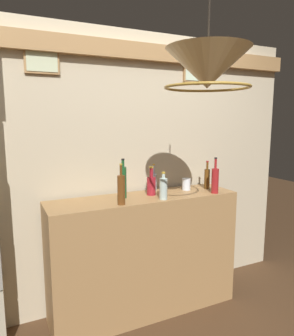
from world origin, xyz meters
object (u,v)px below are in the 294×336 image
Objects in this scene: liquor_bottle_rum at (163,188)px; liquor_bottle_vodka at (215,180)px; liquor_bottle_rye at (121,189)px; liquor_bottle_scotch at (151,185)px; liquor_bottle_port at (154,181)px; pendant_lamp at (207,69)px; liquor_bottle_mezcal at (207,178)px; liquor_bottle_amaro at (123,182)px; glass_tumbler_rocks at (186,184)px.

liquor_bottle_rum is 0.51m from liquor_bottle_vodka.
liquor_bottle_scotch is at bearing 27.10° from liquor_bottle_rye.
pendant_lamp is (-0.15, -0.97, 0.84)m from liquor_bottle_port.
liquor_bottle_rye reaches higher than liquor_bottle_port.
liquor_bottle_mezcal is at bearing 10.32° from liquor_bottle_rye.
liquor_bottle_mezcal is at bearing -17.23° from liquor_bottle_port.
pendant_lamp is (0.28, -0.66, 0.80)m from liquor_bottle_rye.
liquor_bottle_scotch is 0.75× the size of liquor_bottle_amaro.
liquor_bottle_mezcal is (0.55, 0.17, 0.01)m from liquor_bottle_rum.
liquor_bottle_vodka is 0.97× the size of liquor_bottle_amaro.
liquor_bottle_rum is 0.41m from glass_tumbler_rocks.
liquor_bottle_vodka is at bearing 47.75° from pendant_lamp.
liquor_bottle_mezcal is at bearing -1.24° from liquor_bottle_amaro.
liquor_bottle_rum is at bearing -149.68° from glass_tumbler_rocks.
liquor_bottle_vodka is 0.18m from liquor_bottle_mezcal.
liquor_bottle_port is at bearing 143.35° from liquor_bottle_vodka.
liquor_bottle_rye is 0.74m from glass_tumbler_rocks.
liquor_bottle_rum is 0.71× the size of liquor_bottle_vodka.
pendant_lamp is (-0.59, -0.65, 0.81)m from liquor_bottle_vodka.
liquor_bottle_amaro is 0.65× the size of pendant_lamp.
liquor_bottle_rum is 0.86× the size of liquor_bottle_mezcal.
glass_tumbler_rocks is (0.28, -0.11, -0.03)m from liquor_bottle_port.
liquor_bottle_vodka reaches higher than liquor_bottle_mezcal.
liquor_bottle_mezcal is 2.44× the size of glass_tumbler_rocks.
liquor_bottle_amaro reaches higher than liquor_bottle_rum.
liquor_bottle_scotch is 0.38m from liquor_bottle_rye.
liquor_bottle_mezcal is 0.21m from glass_tumbler_rocks.
liquor_bottle_port reaches higher than liquor_bottle_rum.
liquor_bottle_amaro is at bearing 64.50° from liquor_bottle_rye.
pendant_lamp reaches higher than liquor_bottle_port.
liquor_bottle_amaro is (-0.27, 0.19, 0.04)m from liquor_bottle_rum.
liquor_bottle_vodka is 1.30× the size of liquor_bottle_port.
glass_tumbler_rocks is (-0.16, 0.21, -0.06)m from liquor_bottle_vodka.
glass_tumbler_rocks is at bearing 1.76° from liquor_bottle_amaro.
liquor_bottle_amaro is 0.63m from glass_tumbler_rocks.
liquor_bottle_rye reaches higher than liquor_bottle_mezcal.
liquor_bottle_vodka is (0.53, -0.18, 0.03)m from liquor_bottle_scotch.
liquor_bottle_port is at bearing 77.05° from liquor_bottle_rum.
liquor_bottle_scotch is 2.30× the size of glass_tumbler_rocks.
liquor_bottle_vodka is at bearing -36.65° from liquor_bottle_port.
liquor_bottle_vodka is at bearing -104.03° from liquor_bottle_mezcal.
glass_tumbler_rocks is at bearing 63.45° from pendant_lamp.
liquor_bottle_port is 0.50m from liquor_bottle_mezcal.
liquor_bottle_vodka is at bearing -13.87° from liquor_bottle_amaro.
liquor_bottle_scotch is 0.18m from liquor_bottle_rum.
liquor_bottle_vodka is at bearing -0.57° from liquor_bottle_rye.
liquor_bottle_amaro is (-0.78, 0.19, 0.02)m from liquor_bottle_vodka.
liquor_bottle_amaro is at bearing 145.98° from liquor_bottle_rum.
liquor_bottle_rum is at bearing -102.95° from liquor_bottle_port.
liquor_bottle_rum is 2.10× the size of glass_tumbler_rocks.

